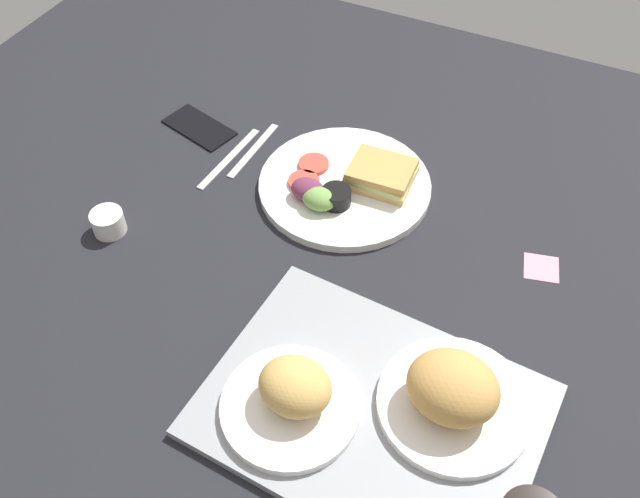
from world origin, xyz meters
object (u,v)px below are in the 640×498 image
Objects in this scene: bread_plate_far at (293,396)px; fork at (253,150)px; knife at (229,158)px; sticky_note at (541,268)px; bread_plate_near at (453,394)px; plate_with_salad at (347,185)px; serving_tray at (372,411)px; cell_phone at (199,127)px; espresso_cup at (108,222)px.

bread_plate_far is 56.03cm from fork.
knife is 3.39× the size of sticky_note.
bread_plate_near is 63.35cm from fork.
sticky_note is at bearing 175.85° from plate_with_salad.
serving_tray is 2.35× the size of bread_plate_far.
cell_phone is at bearing -37.87° from serving_tray.
serving_tray is 58.78cm from fork.
bread_plate_far is 3.42× the size of espresso_cup.
sticky_note is (-56.69, 5.02, -0.19)cm from fork.
knife is (-8.92, -24.70, -1.75)cm from espresso_cup.
bread_plate_near is at bearing 131.87° from plate_with_salad.
espresso_cup is at bearing -7.20° from bread_plate_near.
bread_plate_near is at bearing 55.83° from fork.
bread_plate_far reaches higher than sticky_note.
bread_plate_near is at bearing 164.28° from cell_phone.
plate_with_salad is at bearing -171.41° from cell_phone.
serving_tray is 11.39cm from bread_plate_far.
cell_phone is at bearing -46.29° from bread_plate_far.
plate_with_salad is 5.54× the size of espresso_cup.
plate_with_salad is 5.54× the size of sticky_note.
sticky_note is at bearing -160.95° from espresso_cup.
sticky_note is (-68.61, -23.69, -1.94)cm from espresso_cup.
bread_plate_far is at bearing 24.54° from serving_tray.
fork is at bearing -170.77° from cell_phone.
bread_plate_near reaches higher than fork.
knife reaches higher than sticky_note.
bread_plate_near is at bearing 172.80° from espresso_cup.
bread_plate_far reaches higher than cell_phone.
bread_plate_far is at bearing 43.66° from knife.
bread_plate_far reaches higher than serving_tray.
cell_phone is at bearing -94.24° from fork.
serving_tray is 58.32cm from knife.
plate_with_salad is (21.17, -38.91, 0.81)cm from serving_tray.
espresso_cup reaches higher than sticky_note.
knife is at bearing -50.02° from bread_plate_far.
bread_plate_near is (-9.56, -4.61, 4.67)cm from serving_tray.
sticky_note is at bearing -121.17° from bread_plate_far.
serving_tray is 2.65× the size of fork.
bread_plate_far reaches higher than fork.
serving_tray is at bearing 53.90° from knife.
serving_tray is at bearing 156.97° from cell_phone.
knife is at bearing -109.85° from espresso_cup.
knife is at bearing 3.87° from plate_with_salad.
fork and knife have the same top height.
sticky_note is (-69.63, 6.29, -0.34)cm from cell_phone.
plate_with_salad reaches higher than fork.
cell_phone is at bearing -114.25° from knife.
fork is (-11.92, -28.70, -1.75)cm from espresso_cup.
cell_phone is 69.92cm from sticky_note.
espresso_cup is 72.61cm from sticky_note.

